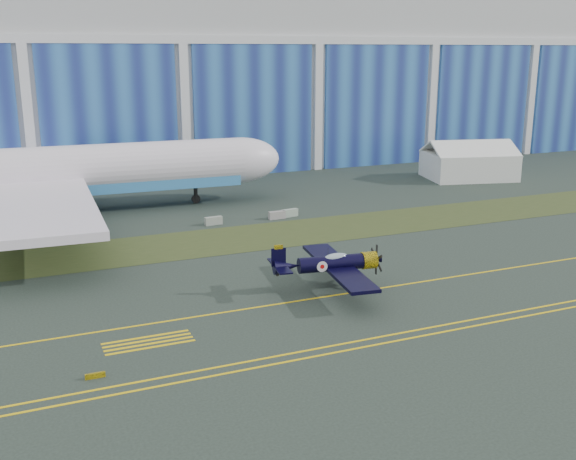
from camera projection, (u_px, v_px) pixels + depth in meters
name	position (u px, v px, depth m)	size (l,w,h in m)	color
ground	(333.00, 273.00, 59.41)	(260.00, 260.00, 0.00)	#2C3831
grass_median	(273.00, 235.00, 71.84)	(260.00, 10.00, 0.02)	#475128
hangar	(151.00, 74.00, 119.33)	(220.00, 45.70, 30.00)	silver
taxiway_centreline	(360.00, 291.00, 54.97)	(200.00, 0.20, 0.02)	yellow
edge_line_near	(427.00, 335.00, 46.52)	(80.00, 0.20, 0.02)	yellow
edge_line_far	(419.00, 330.00, 47.41)	(80.00, 0.20, 0.02)	yellow
hold_short_ladder	(148.00, 342.00, 45.38)	(6.00, 2.40, 0.02)	yellow
guard_board_left	(95.00, 376.00, 40.36)	(1.20, 0.15, 0.35)	yellow
warbird	(331.00, 263.00, 54.81)	(12.11, 13.95, 3.75)	black
jetliner	(36.00, 117.00, 77.45)	(68.66, 58.94, 23.22)	white
tent	(469.00, 159.00, 102.85)	(14.69, 12.16, 5.96)	white
shipping_container	(157.00, 175.00, 98.58)	(6.17, 2.47, 2.68)	silver
tug	(207.00, 176.00, 101.50)	(2.68, 1.67, 1.56)	yellow
gse_box	(505.00, 155.00, 120.80)	(3.10, 1.65, 1.86)	#9B8B9F
barrier_a	(213.00, 221.00, 75.91)	(2.00, 0.60, 0.90)	gray
barrier_b	(277.00, 215.00, 78.56)	(2.00, 0.60, 0.90)	gray
barrier_c	(290.00, 213.00, 79.58)	(2.00, 0.60, 0.90)	#8DA091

